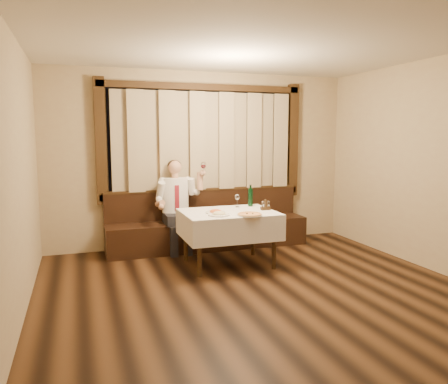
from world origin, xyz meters
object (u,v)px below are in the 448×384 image
object	(u,v)px
seated_man	(177,199)
banquette	(208,228)
pizza	(250,214)
cruet_caddy	(266,206)
dining_table	(229,219)
green_bottle	(250,197)
pasta_cream	(219,212)
pasta_red	(216,210)

from	to	relation	value
seated_man	banquette	bearing A→B (deg)	9.79
banquette	pizza	size ratio (longest dim) A/B	9.71
cruet_caddy	seated_man	bearing A→B (deg)	137.27
dining_table	pizza	bearing A→B (deg)	-67.47
pizza	cruet_caddy	distance (m)	0.50
green_bottle	cruet_caddy	distance (m)	0.38
seated_man	green_bottle	bearing A→B (deg)	-32.75
pasta_cream	banquette	bearing A→B (deg)	80.18
cruet_caddy	pasta_cream	bearing A→B (deg)	-164.79
dining_table	pizza	size ratio (longest dim) A/B	3.85
banquette	cruet_caddy	bearing A→B (deg)	-63.70
dining_table	green_bottle	bearing A→B (deg)	34.91
pizza	dining_table	bearing A→B (deg)	112.53
banquette	dining_table	world-z (taller)	banquette
dining_table	cruet_caddy	distance (m)	0.55
pasta_cream	seated_man	bearing A→B (deg)	104.20
banquette	pasta_cream	xyz separation A→B (m)	(-0.22, -1.27, 0.49)
pizza	seated_man	bearing A→B (deg)	117.24
dining_table	pizza	xyz separation A→B (m)	(0.16, -0.38, 0.12)
banquette	dining_table	bearing A→B (deg)	-90.00
green_bottle	seated_man	bearing A→B (deg)	147.25
pasta_cream	green_bottle	size ratio (longest dim) A/B	0.88
pasta_red	pasta_cream	world-z (taller)	pasta_cream
banquette	pasta_red	bearing A→B (deg)	-100.85
banquette	green_bottle	distance (m)	1.02
banquette	pizza	distance (m)	1.49
banquette	pasta_red	distance (m)	1.21
pizza	green_bottle	distance (m)	0.76
dining_table	green_bottle	xyz separation A→B (m)	(0.45, 0.31, 0.24)
pasta_red	green_bottle	distance (m)	0.76
pasta_cream	seated_man	distance (m)	1.22
dining_table	cruet_caddy	world-z (taller)	cruet_caddy
pasta_red	seated_man	xyz separation A→B (m)	(-0.31, 1.00, 0.03)
pizza	cruet_caddy	size ratio (longest dim) A/B	2.27
dining_table	pasta_cream	size ratio (longest dim) A/B	4.45
pizza	banquette	bearing A→B (deg)	96.41
pizza	green_bottle	xyz separation A→B (m)	(0.29, 0.69, 0.12)
pasta_red	green_bottle	bearing A→B (deg)	29.96
cruet_caddy	seated_man	size ratio (longest dim) A/B	0.10
pasta_red	cruet_caddy	bearing A→B (deg)	1.31
dining_table	seated_man	xyz separation A→B (m)	(-0.52, 0.93, 0.17)
green_bottle	seated_man	size ratio (longest dim) A/B	0.23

